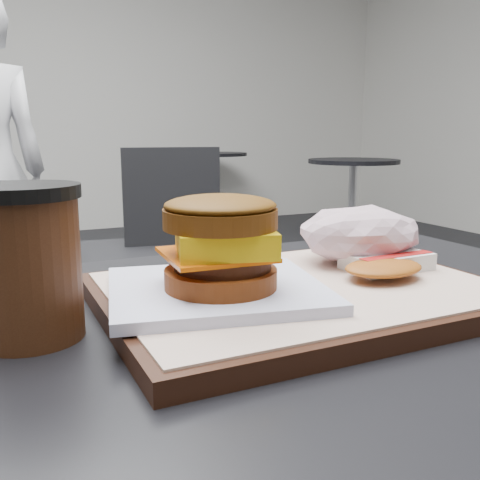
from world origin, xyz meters
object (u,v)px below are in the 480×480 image
object	(u,v)px
hash_brown	(385,264)
neighbor_chair	(145,239)
coffee_cup	(26,259)
serving_tray	(300,294)
breakfast_sandwich	(220,254)
crumpled_wrapper	(360,234)

from	to	relation	value
hash_brown	neighbor_chair	size ratio (longest dim) A/B	0.14
coffee_cup	serving_tray	bearing A→B (deg)	-3.98
serving_tray	hash_brown	distance (m)	0.10
breakfast_sandwich	coffee_cup	bearing A→B (deg)	171.63
neighbor_chair	coffee_cup	bearing A→B (deg)	-108.22
breakfast_sandwich	coffee_cup	world-z (taller)	coffee_cup
serving_tray	coffee_cup	distance (m)	0.25
coffee_cup	crumpled_wrapper	bearing A→B (deg)	5.37
hash_brown	neighbor_chair	bearing A→B (deg)	83.29
coffee_cup	neighbor_chair	distance (m)	1.77
breakfast_sandwich	hash_brown	size ratio (longest dim) A/B	1.82
breakfast_sandwich	crumpled_wrapper	bearing A→B (deg)	15.93
hash_brown	neighbor_chair	world-z (taller)	neighbor_chair
hash_brown	neighbor_chair	distance (m)	1.71
serving_tray	crumpled_wrapper	size ratio (longest dim) A/B	2.66
neighbor_chair	crumpled_wrapper	bearing A→B (deg)	-96.59
hash_brown	crumpled_wrapper	xyz separation A→B (m)	(0.01, 0.06, 0.02)
breakfast_sandwich	neighbor_chair	world-z (taller)	breakfast_sandwich
breakfast_sandwich	coffee_cup	size ratio (longest dim) A/B	1.76
serving_tray	breakfast_sandwich	distance (m)	0.10
hash_brown	breakfast_sandwich	bearing A→B (deg)	-179.79
breakfast_sandwich	hash_brown	xyz separation A→B (m)	(0.19, 0.00, -0.03)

